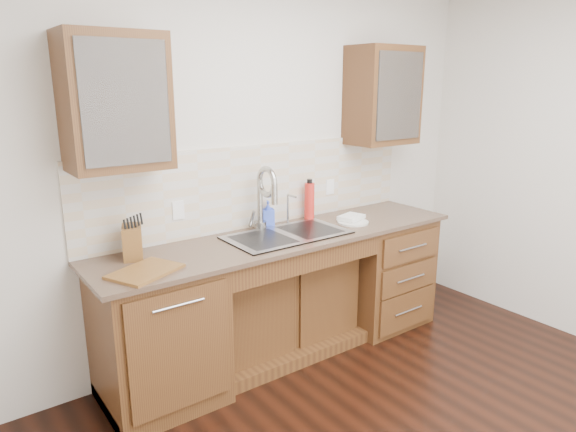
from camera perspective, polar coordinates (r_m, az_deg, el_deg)
wall_back at (r=3.74m, az=-3.63°, el=5.72°), size 4.00×0.10×2.70m
base_cabinet_left at (r=3.30m, az=-14.21°, el=-12.66°), size 0.70×0.62×0.88m
base_cabinet_center at (r=3.82m, az=-1.17°, el=-9.81°), size 1.20×0.44×0.70m
base_cabinet_right at (r=4.29m, az=10.04°, el=-5.86°), size 0.70×0.62×0.88m
countertop at (r=3.54m, az=-0.24°, el=-2.34°), size 2.70×0.65×0.03m
backsplash at (r=3.72m, az=-3.08°, el=3.39°), size 2.70×0.02×0.59m
sink at (r=3.55m, az=-0.10°, el=-3.48°), size 0.84×0.46×0.19m
faucet at (r=3.62m, az=-3.14°, el=1.54°), size 0.04×0.04×0.40m
filter_tap at (r=3.78m, az=-0.02°, el=0.90°), size 0.02×0.02×0.24m
upper_cabinet_left at (r=3.05m, az=-18.68°, el=11.91°), size 0.55×0.34×0.75m
upper_cabinet_right at (r=4.19m, az=10.47°, el=13.01°), size 0.55×0.34×0.75m
outlet_left at (r=3.42m, az=-12.10°, el=0.62°), size 0.08×0.01×0.12m
outlet_right at (r=4.11m, az=4.67°, el=3.25°), size 0.08×0.01×0.12m
soap_bottle at (r=3.74m, az=-2.24°, el=0.29°), size 0.11×0.11×0.19m
water_bottle at (r=3.90m, az=2.39°, el=1.64°), size 0.10×0.10×0.28m
plate at (r=3.86m, az=7.23°, el=-0.68°), size 0.30×0.30×0.01m
dish_towel at (r=3.90m, az=7.04°, el=-0.15°), size 0.22×0.18×0.03m
knife_block at (r=3.19m, az=-16.90°, el=-2.79°), size 0.16×0.21×0.20m
cutting_board at (r=2.96m, az=-15.58°, el=-5.95°), size 0.45×0.39×0.02m
cup_left_a at (r=3.01m, az=-20.89°, el=10.71°), size 0.13×0.13×0.10m
cup_left_b at (r=3.09m, az=-16.12°, el=11.16°), size 0.11×0.11×0.10m
cup_right_a at (r=4.11m, az=9.29°, el=12.29°), size 0.12×0.12×0.09m
cup_right_b at (r=4.24m, az=11.01°, el=12.33°), size 0.13×0.13×0.10m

